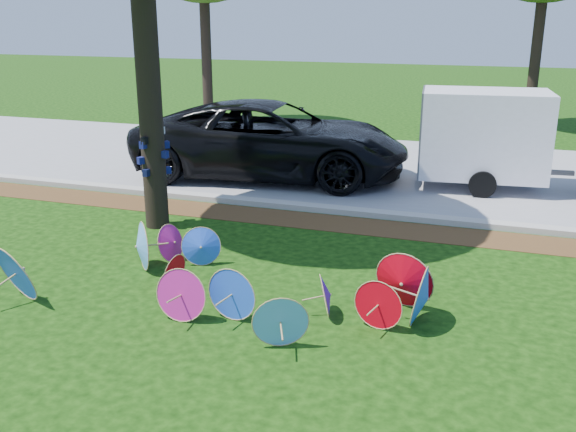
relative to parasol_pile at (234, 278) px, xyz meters
name	(u,v)px	position (x,y,z in m)	size (l,w,h in m)	color
ground	(205,319)	(-0.18, -0.58, -0.38)	(90.00, 90.00, 0.00)	black
mulch_strip	(304,220)	(-0.18, 3.92, -0.38)	(90.00, 1.00, 0.01)	#472D16
curb	(314,208)	(-0.18, 4.62, -0.32)	(90.00, 0.30, 0.12)	#B7B5AD
street	(358,167)	(-0.18, 8.77, -0.38)	(90.00, 8.00, 0.01)	gray
parasol_pile	(234,278)	(0.00, 0.00, 0.00)	(6.15, 2.75, 0.91)	#569EE6
black_van	(272,140)	(-1.99, 7.06, 0.55)	(3.08, 6.68, 1.86)	black
cargo_trailer	(484,134)	(2.98, 7.62, 0.89)	(2.78, 1.76, 2.54)	white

